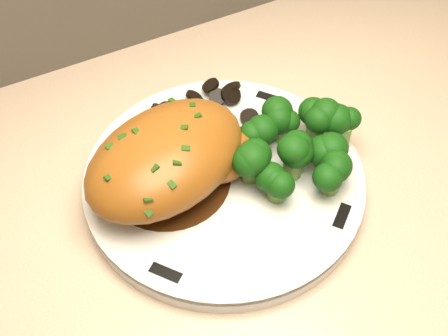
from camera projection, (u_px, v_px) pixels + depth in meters
name	position (u px, v px, depth m)	size (l,w,h in m)	color
plate	(224.00, 180.00, 0.55)	(0.27, 0.27, 0.02)	silver
rim_accent_0	(269.00, 98.00, 0.61)	(0.03, 0.01, 0.00)	black
rim_accent_1	(119.00, 137.00, 0.57)	(0.03, 0.01, 0.00)	black
rim_accent_2	(166.00, 273.00, 0.47)	(0.03, 0.01, 0.00)	black
rim_accent_3	(342.00, 216.00, 0.51)	(0.03, 0.01, 0.00)	black
gravy_pool	(169.00, 180.00, 0.53)	(0.12, 0.12, 0.00)	#341909
chicken_breast	(173.00, 157.00, 0.51)	(0.20, 0.16, 0.06)	#96531A
mushroom_pile	(209.00, 117.00, 0.58)	(0.10, 0.07, 0.02)	black
broccoli_florets	(298.00, 146.00, 0.53)	(0.13, 0.11, 0.04)	olive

